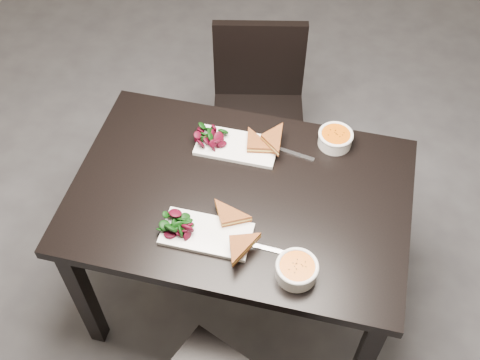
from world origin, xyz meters
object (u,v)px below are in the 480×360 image
at_px(table, 240,209).
at_px(plate_near, 207,234).
at_px(soup_bowl_near, 297,269).
at_px(soup_bowl_far, 335,138).
at_px(chair_far, 258,103).
at_px(plate_far, 237,146).

xyz_separation_m(table, plate_near, (-0.07, -0.20, 0.11)).
bearing_deg(soup_bowl_near, soup_bowl_far, 85.98).
height_order(table, soup_bowl_far, soup_bowl_far).
relative_size(table, soup_bowl_far, 9.10).
height_order(table, plate_near, plate_near).
bearing_deg(plate_near, chair_far, 91.38).
distance_m(chair_far, soup_bowl_near, 1.11).
bearing_deg(table, soup_bowl_near, -48.08).
bearing_deg(plate_far, chair_far, 92.94).
relative_size(plate_near, soup_bowl_near, 2.19).
bearing_deg(soup_bowl_far, soup_bowl_near, -94.02).
xyz_separation_m(table, plate_far, (-0.06, 0.20, 0.11)).
relative_size(chair_far, soup_bowl_far, 6.44).
relative_size(table, chair_far, 1.41).
bearing_deg(plate_far, table, -73.20).
bearing_deg(soup_bowl_near, chair_far, 108.58).
xyz_separation_m(chair_far, soup_bowl_near, (0.34, -1.01, 0.30)).
xyz_separation_m(table, soup_bowl_near, (0.25, -0.28, 0.13)).
relative_size(table, plate_far, 3.94).
bearing_deg(table, plate_near, -108.15).
height_order(soup_bowl_near, soup_bowl_far, soup_bowl_near).
bearing_deg(chair_far, plate_far, -99.61).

